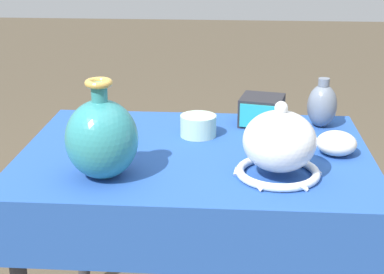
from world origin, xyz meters
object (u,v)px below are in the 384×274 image
(bowl_shallow_cobalt, at_px, (105,136))
(vase_dome_bell, at_px, (279,146))
(vase_tall_bulbous, at_px, (102,138))
(pot_squat_celadon, at_px, (199,126))
(mosaic_tile_box, at_px, (262,111))
(bowl_shallow_ivory, at_px, (336,143))
(jar_round_slate, at_px, (322,105))

(bowl_shallow_cobalt, bearing_deg, vase_dome_bell, -22.07)
(vase_tall_bulbous, height_order, pot_squat_celadon, vase_tall_bulbous)
(mosaic_tile_box, height_order, bowl_shallow_ivory, mosaic_tile_box)
(vase_tall_bulbous, distance_m, vase_dome_bell, 0.45)
(vase_tall_bulbous, distance_m, bowl_shallow_cobalt, 0.26)
(vase_tall_bulbous, height_order, mosaic_tile_box, vase_tall_bulbous)
(vase_dome_bell, distance_m, bowl_shallow_cobalt, 0.54)
(mosaic_tile_box, bearing_deg, vase_dome_bell, -74.43)
(bowl_shallow_cobalt, bearing_deg, bowl_shallow_ivory, -2.85)
(vase_dome_bell, bearing_deg, mosaic_tile_box, 93.68)
(bowl_shallow_cobalt, distance_m, bowl_shallow_ivory, 0.67)
(pot_squat_celadon, bearing_deg, jar_round_slate, 16.87)
(mosaic_tile_box, bearing_deg, bowl_shallow_ivory, -39.54)
(pot_squat_celadon, height_order, bowl_shallow_cobalt, pot_squat_celadon)
(vase_tall_bulbous, bearing_deg, jar_round_slate, 36.00)
(pot_squat_celadon, bearing_deg, bowl_shallow_cobalt, -161.44)
(mosaic_tile_box, xyz_separation_m, pot_squat_celadon, (-0.20, -0.13, -0.01))
(bowl_shallow_ivory, bearing_deg, jar_round_slate, 92.52)
(vase_dome_bell, bearing_deg, pot_squat_celadon, 127.50)
(bowl_shallow_cobalt, distance_m, jar_round_slate, 0.69)
(mosaic_tile_box, bearing_deg, vase_tall_bulbous, -120.99)
(vase_tall_bulbous, height_order, bowl_shallow_cobalt, vase_tall_bulbous)
(vase_dome_bell, bearing_deg, bowl_shallow_ivory, 43.95)
(vase_tall_bulbous, xyz_separation_m, bowl_shallow_ivory, (0.62, 0.20, -0.07))
(vase_dome_bell, relative_size, mosaic_tile_box, 1.45)
(vase_dome_bell, bearing_deg, jar_round_slate, 68.27)
(vase_dome_bell, height_order, bowl_shallow_ivory, vase_dome_bell)
(vase_tall_bulbous, relative_size, vase_dome_bell, 1.12)
(bowl_shallow_cobalt, relative_size, bowl_shallow_ivory, 1.33)
(bowl_shallow_cobalt, xyz_separation_m, jar_round_slate, (0.66, 0.21, 0.05))
(pot_squat_celadon, xyz_separation_m, bowl_shallow_ivory, (0.40, -0.12, 0.00))
(vase_dome_bell, distance_m, pot_squat_celadon, 0.37)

